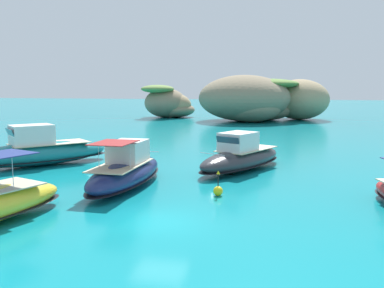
# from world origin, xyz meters

# --- Properties ---
(ground_plane) EXTENTS (400.00, 400.00, 0.00)m
(ground_plane) POSITION_xyz_m (0.00, 0.00, 0.00)
(ground_plane) COLOR #0F7F89
(islet_large) EXTENTS (29.04, 25.21, 8.57)m
(islet_large) POSITION_xyz_m (2.15, 61.43, 3.94)
(islet_large) COLOR #84755B
(islet_large) RESTS_ON ground
(islet_small) EXTENTS (11.77, 11.56, 6.78)m
(islet_small) POSITION_xyz_m (-17.37, 65.47, 2.80)
(islet_small) COLOR #84755B
(islet_small) RESTS_ON ground
(motorboat_navy) EXTENTS (3.16, 9.76, 3.03)m
(motorboat_navy) POSITION_xyz_m (-4.06, 6.25, 0.96)
(motorboat_navy) COLOR navy
(motorboat_navy) RESTS_ON ground
(motorboat_charcoal) EXTENTS (7.17, 10.16, 2.92)m
(motorboat_charcoal) POSITION_xyz_m (2.62, 12.90, 0.98)
(motorboat_charcoal) COLOR #2D2D33
(motorboat_charcoal) RESTS_ON ground
(motorboat_teal) EXTENTS (10.01, 10.59, 3.30)m
(motorboat_teal) POSITION_xyz_m (-13.48, 11.45, 1.10)
(motorboat_teal) COLOR #19727A
(motorboat_teal) RESTS_ON ground
(channel_buoy) EXTENTS (0.56, 0.56, 1.48)m
(channel_buoy) POSITION_xyz_m (2.00, 5.14, 0.34)
(channel_buoy) COLOR yellow
(channel_buoy) RESTS_ON ground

